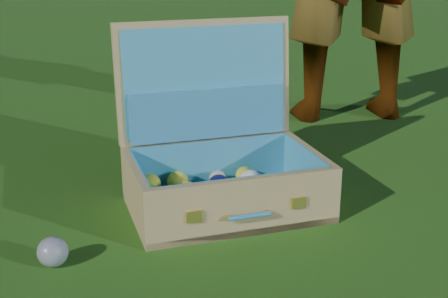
# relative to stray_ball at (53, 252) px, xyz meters

# --- Properties ---
(ground) EXTENTS (60.00, 60.00, 0.00)m
(ground) POSITION_rel_stray_ball_xyz_m (0.52, 0.10, -0.04)
(ground) COLOR #215114
(ground) RESTS_ON ground
(stray_ball) EXTENTS (0.07, 0.07, 0.07)m
(stray_ball) POSITION_rel_stray_ball_xyz_m (0.00, 0.00, 0.00)
(stray_ball) COLOR teal
(stray_ball) RESTS_ON ground
(suitcase) EXTENTS (0.59, 0.51, 0.49)m
(suitcase) POSITION_rel_stray_ball_xyz_m (0.40, 0.34, 0.10)
(suitcase) COLOR tan
(suitcase) RESTS_ON ground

